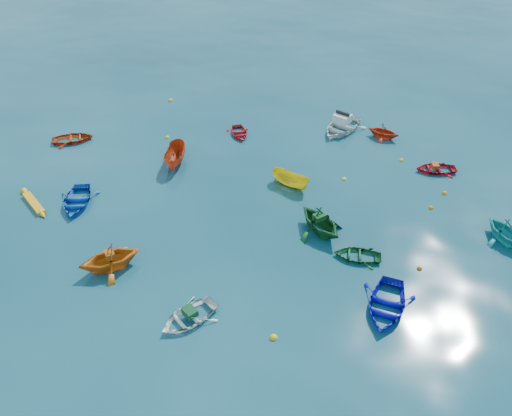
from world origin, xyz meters
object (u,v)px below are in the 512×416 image
(dinghy_blue_sw, at_px, (77,204))
(dinghy_white_near, at_px, (189,319))
(motorboat_white, at_px, (341,130))
(dinghy_blue_se, at_px, (385,308))
(kayak_yellow, at_px, (34,205))

(dinghy_blue_sw, xyz_separation_m, dinghy_white_near, (10.36, -6.51, 0.00))
(dinghy_blue_sw, height_order, dinghy_white_near, dinghy_blue_sw)
(dinghy_blue_sw, bearing_deg, motorboat_white, 24.29)
(dinghy_white_near, relative_size, motorboat_white, 0.71)
(dinghy_blue_se, bearing_deg, dinghy_white_near, -154.22)
(motorboat_white, bearing_deg, dinghy_blue_se, -52.88)
(dinghy_white_near, height_order, dinghy_blue_se, dinghy_blue_se)
(dinghy_white_near, distance_m, dinghy_blue_se, 9.63)
(dinghy_white_near, bearing_deg, kayak_yellow, -171.06)
(kayak_yellow, relative_size, motorboat_white, 0.80)
(dinghy_blue_sw, bearing_deg, kayak_yellow, 178.12)
(dinghy_blue_sw, height_order, motorboat_white, motorboat_white)
(dinghy_blue_sw, distance_m, dinghy_white_near, 12.24)
(kayak_yellow, height_order, motorboat_white, motorboat_white)
(dinghy_blue_sw, distance_m, kayak_yellow, 2.67)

